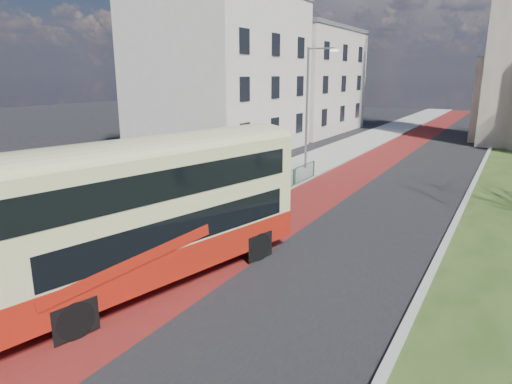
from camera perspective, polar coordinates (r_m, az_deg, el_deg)
The scene contains 11 objects.
ground at distance 14.78m, azimuth -6.46°, elevation -11.36°, with size 160.00×160.00×0.00m, color black.
road_carriageway at distance 31.98m, azimuth 17.52°, elevation 2.27°, with size 9.00×120.00×0.01m, color black.
bus_lane at distance 32.63m, azimuth 12.91°, elevation 2.82°, with size 3.40×120.00×0.01m, color #591414.
pavement_west at distance 33.89m, azimuth 6.76°, elevation 3.61°, with size 4.00×120.00×0.12m, color gray.
kerb_west at distance 33.17m, azimuth 9.94°, elevation 3.26°, with size 0.25×120.00×0.13m, color #999993.
kerb_east at distance 33.31m, azimuth 26.02°, elevation 2.04°, with size 0.25×80.00×0.13m, color #999993.
pedestrian_railing at distance 19.20m, azimuth -6.59°, elevation -3.39°, with size 0.07×24.00×1.12m.
street_block_near at distance 39.36m, azimuth -4.26°, elevation 14.63°, with size 10.30×14.30×13.00m.
street_block_far at distance 53.39m, azimuth 5.68°, elevation 13.77°, with size 10.30×16.30×11.50m.
streetlamp at distance 31.24m, azimuth 6.66°, elevation 11.08°, with size 2.13×0.18×8.00m.
bus at distance 14.23m, azimuth -12.94°, elevation -1.73°, with size 4.77×10.91×4.45m.
Camera 1 is at (7.98, -10.64, 6.44)m, focal length 32.00 mm.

